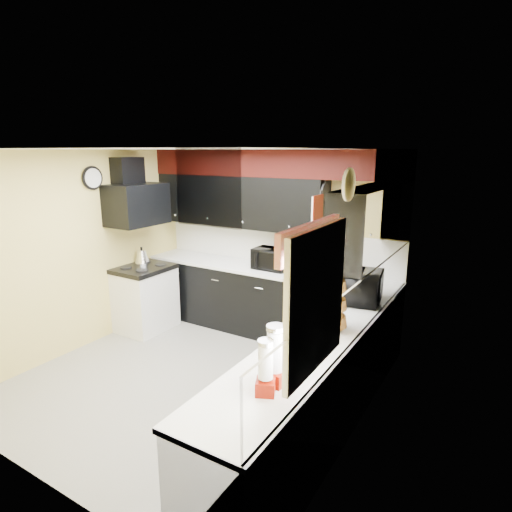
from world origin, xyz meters
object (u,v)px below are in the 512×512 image
(microwave, at_px, (363,287))
(knife_block, at_px, (342,271))
(toaster_oven, at_px, (271,259))
(utensil_crock, at_px, (343,273))
(kettle, at_px, (142,256))

(microwave, height_order, knife_block, microwave)
(toaster_oven, distance_m, microwave, 1.56)
(toaster_oven, bearing_deg, microwave, -21.93)
(utensil_crock, distance_m, knife_block, 0.08)
(microwave, relative_size, utensil_crock, 3.39)
(microwave, xyz_separation_m, knife_block, (-0.45, 0.58, -0.03))
(toaster_oven, relative_size, knife_block, 1.98)
(knife_block, xyz_separation_m, kettle, (-2.78, -0.59, -0.05))
(knife_block, distance_m, kettle, 2.84)
(kettle, bearing_deg, utensil_crock, 13.23)
(utensil_crock, bearing_deg, kettle, -166.77)
(toaster_oven, bearing_deg, knife_block, -0.33)
(microwave, height_order, utensil_crock, microwave)
(toaster_oven, distance_m, knife_block, 0.99)
(kettle, bearing_deg, toaster_oven, 18.68)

